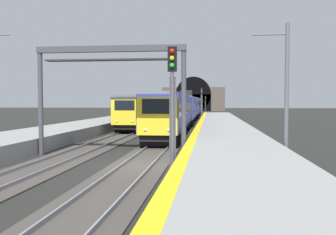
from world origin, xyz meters
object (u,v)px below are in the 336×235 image
object	(u,v)px
railway_signal_far	(205,102)
overhead_signal_gantry	(110,72)
train_adjacent_platform	(164,107)
railway_signal_near	(172,98)
train_main_approaching	(190,107)
catenary_mast_near	(286,90)
railway_signal_mid	(202,100)

from	to	relation	value
railway_signal_far	overhead_signal_gantry	world-z (taller)	overhead_signal_gantry
train_adjacent_platform	railway_signal_far	world-z (taller)	railway_signal_far
train_adjacent_platform	railway_signal_near	world-z (taller)	railway_signal_near
train_adjacent_platform	railway_signal_near	distance (m)	47.46
train_main_approaching	catenary_mast_near	bearing A→B (deg)	9.90
overhead_signal_gantry	railway_signal_mid	bearing A→B (deg)	-5.28
railway_signal_far	catenary_mast_near	size ratio (longest dim) A/B	0.65
railway_signal_far	catenary_mast_near	xyz separation A→B (m)	(-91.65, -5.62, 0.87)
train_adjacent_platform	railway_signal_far	distance (m)	49.64
train_main_approaching	overhead_signal_gantry	distance (m)	41.21
railway_signal_mid	train_main_approaching	bearing A→B (deg)	-28.22
train_adjacent_platform	catenary_mast_near	distance (m)	44.12
railway_signal_near	overhead_signal_gantry	world-z (taller)	overhead_signal_gantry
railway_signal_far	overhead_signal_gantry	size ratio (longest dim) A/B	0.54
railway_signal_near	railway_signal_far	xyz separation A→B (m)	(96.24, -0.00, -0.42)
railway_signal_mid	railway_signal_far	bearing A→B (deg)	-180.00
railway_signal_near	railway_signal_far	size ratio (longest dim) A/B	1.16
railway_signal_near	railway_signal_mid	distance (m)	49.56
train_adjacent_platform	railway_signal_mid	world-z (taller)	railway_signal_mid
railway_signal_near	railway_signal_far	bearing A→B (deg)	-180.00
railway_signal_far	overhead_signal_gantry	xyz separation A→B (m)	(-91.22, 4.11, 1.97)
railway_signal_near	overhead_signal_gantry	distance (m)	6.68
train_adjacent_platform	overhead_signal_gantry	bearing A→B (deg)	2.96
train_adjacent_platform	railway_signal_far	xyz separation A→B (m)	(49.22, -6.37, 0.72)
train_adjacent_platform	catenary_mast_near	bearing A→B (deg)	15.67
railway_signal_far	railway_signal_mid	bearing A→B (deg)	0.00
train_main_approaching	railway_signal_near	world-z (taller)	railway_signal_near
train_adjacent_platform	railway_signal_mid	bearing A→B (deg)	111.62
catenary_mast_near	overhead_signal_gantry	bearing A→B (deg)	87.46
train_main_approaching	railway_signal_far	bearing A→B (deg)	177.55
overhead_signal_gantry	train_adjacent_platform	bearing A→B (deg)	3.07
train_main_approaching	overhead_signal_gantry	size ratio (longest dim) A/B	8.81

